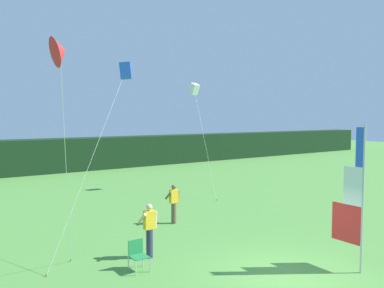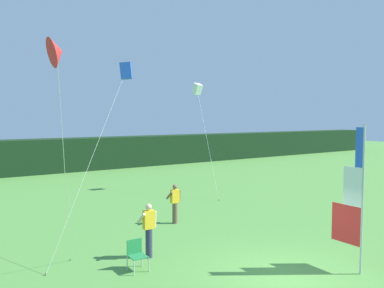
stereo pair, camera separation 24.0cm
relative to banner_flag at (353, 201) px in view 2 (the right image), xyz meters
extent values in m
plane|color=#518E3D|center=(-2.02, 0.72, -2.08)|extent=(120.00, 120.00, 0.00)
cube|color=black|center=(-2.02, 26.01, -0.71)|extent=(80.00, 2.40, 2.74)
cylinder|color=#B7B7BC|center=(0.00, -0.29, 0.09)|extent=(0.06, 0.06, 4.34)
cube|color=red|center=(0.00, 0.22, -0.72)|extent=(0.02, 0.97, 1.16)
cube|color=white|center=(0.00, 0.04, 0.44)|extent=(0.02, 0.60, 1.16)
cube|color=blue|center=(0.00, -0.15, 1.59)|extent=(0.02, 0.23, 1.16)
cylinder|color=#2D334C|center=(-4.50, 4.28, -1.60)|extent=(0.22, 0.22, 0.95)
cube|color=yellow|center=(-4.50, 4.28, -0.83)|extent=(0.36, 0.20, 0.59)
sphere|color=beige|center=(-4.50, 4.28, -0.42)|extent=(0.20, 0.20, 0.20)
cylinder|color=beige|center=(-4.73, 4.34, -0.76)|extent=(0.09, 0.48, 0.42)
cylinder|color=beige|center=(-4.27, 4.29, -0.86)|extent=(0.09, 0.14, 0.56)
cylinder|color=brown|center=(-1.72, 7.27, -1.63)|extent=(0.22, 0.22, 0.89)
cube|color=yellow|center=(-1.72, 7.27, -0.91)|extent=(0.36, 0.20, 0.56)
sphere|color=brown|center=(-1.72, 7.27, -0.50)|extent=(0.20, 0.20, 0.20)
cylinder|color=brown|center=(-1.95, 7.33, -0.85)|extent=(0.09, 0.48, 0.42)
cylinder|color=brown|center=(-1.49, 7.27, -0.95)|extent=(0.09, 0.14, 0.56)
cylinder|color=#BCBCC1|center=(-5.51, 3.24, -1.87)|extent=(0.03, 0.03, 0.42)
cylinder|color=#BCBCC1|center=(-5.03, 3.24, -1.87)|extent=(0.03, 0.03, 0.42)
cylinder|color=#BCBCC1|center=(-5.51, 3.72, -1.87)|extent=(0.03, 0.03, 0.42)
cylinder|color=#BCBCC1|center=(-5.03, 3.72, -1.87)|extent=(0.03, 0.03, 0.42)
cube|color=#237F42|center=(-5.27, 3.48, -1.64)|extent=(0.48, 0.48, 0.03)
cube|color=#237F42|center=(-5.27, 3.72, -1.41)|extent=(0.48, 0.03, 0.44)
cylinder|color=brown|center=(-7.64, 4.63, -2.04)|extent=(0.03, 0.03, 0.08)
cylinder|color=silver|center=(-5.97, 5.49, 1.02)|extent=(3.35, 1.73, 6.21)
cube|color=blue|center=(-4.31, 6.35, 4.12)|extent=(0.57, 0.55, 0.61)
cylinder|color=brown|center=(-6.69, 5.42, -2.04)|extent=(0.03, 0.03, 0.08)
cylinder|color=silver|center=(-7.24, 3.81, 0.92)|extent=(1.12, 3.24, 5.99)
cone|color=red|center=(-7.79, 2.19, 3.91)|extent=(0.41, 0.69, 0.73)
cylinder|color=brown|center=(2.57, 9.76, -2.04)|extent=(0.03, 0.03, 0.08)
cylinder|color=silver|center=(3.04, 11.51, 1.06)|extent=(0.95, 3.50, 6.28)
cube|color=white|center=(3.51, 13.25, 4.19)|extent=(0.49, 0.69, 0.76)
camera|label=1|loc=(-10.29, -6.55, 2.47)|focal=36.18mm
camera|label=2|loc=(-10.09, -6.69, 2.47)|focal=36.18mm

